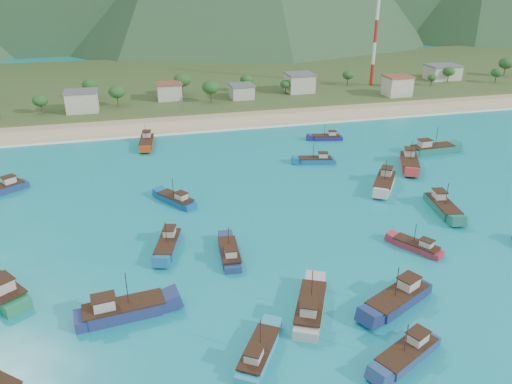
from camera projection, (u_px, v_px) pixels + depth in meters
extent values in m
plane|color=#0C8089|center=(255.00, 255.00, 81.86)|extent=(600.00, 600.00, 0.00)
cube|color=beige|center=(191.00, 123.00, 151.68)|extent=(400.00, 18.00, 1.20)
cube|color=#385123|center=(172.00, 82.00, 205.59)|extent=(400.00, 110.00, 2.40)
cube|color=white|center=(196.00, 132.00, 143.28)|extent=(400.00, 2.50, 0.08)
cube|color=beige|center=(82.00, 102.00, 156.56)|extent=(9.52, 7.39, 6.23)
cube|color=beige|center=(169.00, 92.00, 171.31)|extent=(8.18, 6.82, 5.29)
cube|color=beige|center=(242.00, 92.00, 173.18)|extent=(7.54, 7.60, 4.37)
cube|color=beige|center=(300.00, 83.00, 181.83)|extent=(9.26, 8.92, 6.23)
cube|color=beige|center=(397.00, 86.00, 176.65)|extent=(8.50, 7.56, 6.47)
cube|color=beige|center=(442.00, 73.00, 202.46)|extent=(12.52, 8.96, 5.36)
cylinder|color=red|center=(372.00, 75.00, 191.65)|extent=(1.20, 1.20, 8.02)
cylinder|color=white|center=(374.00, 53.00, 188.36)|extent=(1.20, 1.20, 8.02)
cylinder|color=red|center=(376.00, 31.00, 185.07)|extent=(1.20, 1.20, 8.02)
cylinder|color=white|center=(378.00, 8.00, 181.79)|extent=(1.20, 1.20, 8.02)
cube|color=#0F5290|center=(176.00, 201.00, 99.88)|extent=(7.54, 9.30, 1.70)
cube|color=beige|center=(181.00, 196.00, 98.09)|extent=(2.61, 2.72, 1.38)
cylinder|color=#382114|center=(173.00, 187.00, 99.07)|extent=(0.12, 0.12, 3.83)
cube|color=beige|center=(2.00, 285.00, 69.27)|extent=(3.61, 3.73, 1.89)
cube|color=navy|center=(397.00, 301.00, 69.47)|extent=(11.96, 8.21, 2.12)
cube|color=beige|center=(409.00, 283.00, 70.09)|extent=(3.31, 3.08, 1.72)
cylinder|color=#382114|center=(397.00, 282.00, 67.67)|extent=(0.12, 0.12, 4.76)
cube|color=navy|center=(229.00, 254.00, 81.12)|extent=(3.56, 9.76, 1.74)
cube|color=beige|center=(231.00, 252.00, 78.72)|extent=(1.92, 2.30, 1.41)
cylinder|color=#382114|center=(229.00, 238.00, 80.45)|extent=(0.12, 0.12, 3.91)
cube|color=#9D3811|center=(147.00, 143.00, 132.18)|extent=(4.53, 11.24, 1.99)
cube|color=beige|center=(147.00, 134.00, 133.47)|extent=(2.29, 2.71, 1.61)
cylinder|color=#382114|center=(146.00, 132.00, 130.30)|extent=(0.12, 0.12, 4.47)
cube|color=navy|center=(125.00, 312.00, 67.27)|extent=(12.41, 4.99, 2.19)
cube|color=beige|center=(104.00, 304.00, 65.64)|extent=(2.99, 2.52, 1.78)
cylinder|color=#382114|center=(127.00, 289.00, 66.04)|extent=(0.12, 0.12, 4.94)
cube|color=navy|center=(326.00, 138.00, 136.89)|extent=(8.66, 4.12, 1.51)
cube|color=beige|center=(332.00, 133.00, 136.39)|extent=(2.17, 1.88, 1.23)
cylinder|color=#382114|center=(325.00, 130.00, 135.86)|extent=(0.12, 0.12, 3.41)
cube|color=navy|center=(406.00, 356.00, 59.84)|extent=(10.26, 7.03, 1.81)
cube|color=beige|center=(418.00, 338.00, 60.38)|extent=(2.84, 2.64, 1.47)
cylinder|color=#382114|center=(406.00, 339.00, 58.30)|extent=(0.12, 0.12, 4.08)
cube|color=#1A7162|center=(432.00, 150.00, 126.92)|extent=(12.35, 4.02, 2.22)
cube|color=beige|center=(425.00, 144.00, 125.45)|extent=(2.85, 2.33, 1.81)
cylinder|color=#382114|center=(437.00, 136.00, 125.61)|extent=(0.12, 0.12, 5.01)
cube|color=teal|center=(259.00, 354.00, 60.13)|extent=(7.57, 9.63, 1.75)
cube|color=beige|center=(254.00, 355.00, 57.78)|extent=(2.66, 2.79, 1.42)
cylinder|color=#382114|center=(260.00, 333.00, 59.44)|extent=(0.12, 0.12, 3.93)
cube|color=#B6302E|center=(409.00, 164.00, 118.06)|extent=(8.53, 12.50, 2.21)
cube|color=beige|center=(410.00, 152.00, 119.46)|extent=(3.21, 3.46, 1.79)
cylinder|color=#382114|center=(411.00, 150.00, 115.98)|extent=(0.12, 0.12, 4.97)
cube|color=beige|center=(384.00, 184.00, 107.12)|extent=(9.60, 11.66, 2.14)
cube|color=beige|center=(387.00, 172.00, 108.38)|extent=(3.30, 3.43, 1.74)
cylinder|color=#382114|center=(386.00, 170.00, 105.12)|extent=(0.12, 0.12, 4.82)
cube|color=#1B6454|center=(443.00, 208.00, 96.36)|extent=(5.09, 11.53, 2.03)
cube|color=beige|center=(439.00, 195.00, 97.67)|extent=(2.43, 2.84, 1.65)
cylinder|color=#382114|center=(447.00, 194.00, 94.43)|extent=(0.12, 0.12, 4.56)
cube|color=#186190|center=(168.00, 246.00, 83.41)|extent=(5.59, 10.37, 1.81)
cube|color=beige|center=(169.00, 232.00, 84.59)|extent=(2.38, 2.68, 1.47)
cylinder|color=#382114|center=(166.00, 233.00, 81.69)|extent=(0.12, 0.12, 4.07)
cube|color=#115A99|center=(315.00, 161.00, 120.43)|extent=(9.27, 4.48, 1.62)
cube|color=beige|center=(323.00, 156.00, 119.89)|extent=(2.33, 2.03, 1.32)
cylinder|color=#382114|center=(314.00, 151.00, 119.34)|extent=(0.12, 0.12, 3.65)
cube|color=navy|center=(0.00, 191.00, 104.04)|extent=(10.47, 8.52, 1.92)
cube|color=beige|center=(9.00, 180.00, 104.80)|extent=(3.07, 2.95, 1.56)
cube|color=#A82838|center=(416.00, 247.00, 83.38)|extent=(6.55, 8.41, 1.52)
cube|color=beige|center=(427.00, 244.00, 81.74)|extent=(2.31, 2.43, 1.24)
cylinder|color=#382114|center=(415.00, 234.00, 82.67)|extent=(0.12, 0.12, 3.43)
cube|color=#B2ABA2|center=(310.00, 309.00, 67.91)|extent=(8.09, 11.72, 2.08)
cube|color=beige|center=(309.00, 308.00, 65.05)|extent=(3.03, 3.25, 1.69)
cylinder|color=#382114|center=(312.00, 285.00, 67.10)|extent=(0.12, 0.12, 4.67)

